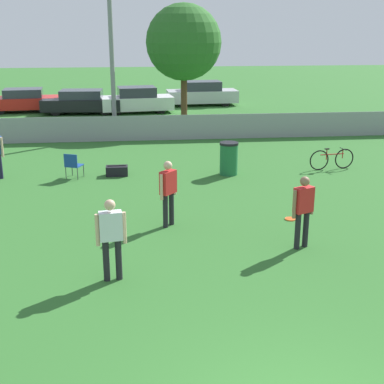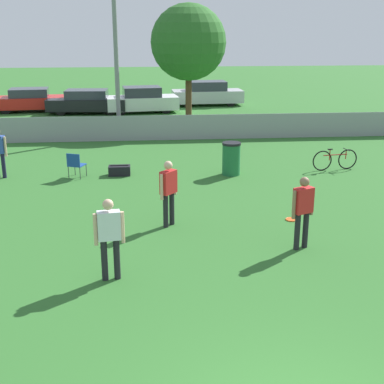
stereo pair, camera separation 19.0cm
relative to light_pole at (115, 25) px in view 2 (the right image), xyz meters
name	(u,v)px [view 2 (the right image)]	position (x,y,z in m)	size (l,w,h in m)	color
fence_backline	(185,127)	(2.95, -1.23, -4.31)	(23.91, 0.07, 1.21)	gray
light_pole	(115,25)	(0.00, 0.00, 0.00)	(0.90, 0.36, 8.20)	gray
tree_near_pole	(189,42)	(3.44, 2.72, -0.82)	(3.74, 3.74, 5.92)	#4C331E
player_receiver_white	(109,233)	(0.38, -14.62, -3.86)	(0.60, 0.28, 1.70)	black
player_defender_red	(303,207)	(4.62, -13.45, -3.86)	(0.56, 0.39, 1.70)	black
player_thrower_red	(168,188)	(1.69, -11.74, -3.86)	(0.46, 0.48, 1.70)	black
frisbee_disc	(291,219)	(4.91, -11.63, -4.84)	(0.30, 0.30, 0.03)	#E5591E
folding_chair_sideline	(76,164)	(-1.17, -7.04, -4.37)	(0.62, 0.63, 0.85)	#333338
bicycle_sideline	(335,160)	(7.77, -6.84, -4.48)	(1.68, 0.44, 0.77)	black
trash_bin	(231,159)	(4.04, -7.11, -4.29)	(0.63, 0.63, 1.12)	#1E6638
gear_bag_sideline	(119,170)	(0.26, -6.84, -4.69)	(0.73, 0.40, 0.35)	black
parked_car_red	(30,100)	(-5.45, 7.56, -4.19)	(4.27, 2.13, 1.34)	black
parked_car_dark	(87,102)	(-2.05, 6.56, -4.20)	(4.52, 1.95, 1.34)	black
parked_car_white	(142,100)	(1.08, 6.68, -4.16)	(4.24, 2.24, 1.46)	black
parked_car_silver	(207,94)	(5.17, 9.11, -4.14)	(4.44, 1.90, 1.49)	black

